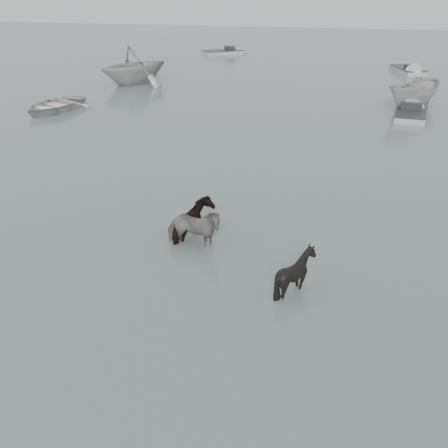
# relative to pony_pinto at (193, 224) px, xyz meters

# --- Properties ---
(ground) EXTENTS (140.00, 140.00, 0.00)m
(ground) POSITION_rel_pony_pinto_xyz_m (0.28, -1.68, -0.74)
(ground) COLOR #4D5B58
(ground) RESTS_ON ground
(pony_pinto) EXTENTS (1.80, 0.89, 1.48)m
(pony_pinto) POSITION_rel_pony_pinto_xyz_m (0.00, 0.00, 0.00)
(pony_pinto) COLOR black
(pony_pinto) RESTS_ON ground
(pony_dark) EXTENTS (1.46, 1.64, 1.46)m
(pony_dark) POSITION_rel_pony_pinto_xyz_m (-0.16, 0.72, -0.01)
(pony_dark) COLOR black
(pony_dark) RESTS_ON ground
(pony_black) EXTENTS (1.47, 1.37, 1.37)m
(pony_black) POSITION_rel_pony_pinto_xyz_m (3.20, -1.90, -0.06)
(pony_black) COLOR black
(pony_black) RESTS_ON ground
(rowboat_lead) EXTENTS (4.12, 5.03, 0.91)m
(rowboat_lead) POSITION_rel_pony_pinto_xyz_m (-12.36, 15.29, -0.29)
(rowboat_lead) COLOR silver
(rowboat_lead) RESTS_ON ground
(rowboat_trail) EXTENTS (6.90, 7.07, 2.84)m
(rowboat_trail) POSITION_rel_pony_pinto_xyz_m (-10.63, 24.24, 0.68)
(rowboat_trail) COLOR #AFB2AF
(rowboat_trail) RESTS_ON ground
(boat_small) EXTENTS (4.09, 4.85, 1.80)m
(boat_small) POSITION_rel_pony_pinto_xyz_m (8.16, 20.10, 0.16)
(boat_small) COLOR #ACADA8
(boat_small) RESTS_ON ground
(skiff_port) EXTENTS (2.13, 4.60, 0.75)m
(skiff_port) POSITION_rel_pony_pinto_xyz_m (7.82, 17.63, -0.37)
(skiff_port) COLOR #9C9E9C
(skiff_port) RESTS_ON ground
(skiff_mid) EXTENTS (3.05, 5.58, 0.75)m
(skiff_mid) POSITION_rel_pony_pinto_xyz_m (9.04, 33.07, -0.37)
(skiff_mid) COLOR #A7AAA7
(skiff_mid) RESTS_ON ground
(skiff_far) EXTENTS (5.23, 4.21, 0.75)m
(skiff_far) POSITION_rel_pony_pinto_xyz_m (-7.51, 40.17, -0.37)
(skiff_far) COLOR #A4A6A4
(skiff_far) RESTS_ON ground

